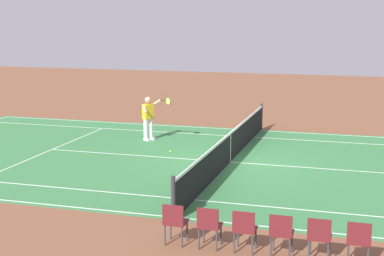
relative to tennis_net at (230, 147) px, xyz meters
name	(u,v)px	position (x,y,z in m)	size (l,w,h in m)	color
ground_plane	(230,162)	(0.00, 0.00, -0.49)	(60.00, 60.00, 0.00)	brown
court_slab	(230,162)	(0.00, 0.00, -0.49)	(24.20, 11.40, 0.00)	#387A42
court_line_markings	(230,162)	(0.00, 0.00, -0.49)	(23.85, 11.05, 0.01)	white
tennis_net	(230,147)	(0.00, 0.00, 0.00)	(0.10, 11.70, 1.08)	#2D2D33
tennis_player_near	(149,116)	(3.69, -2.46, 0.44)	(1.18, 0.75, 1.70)	white
tennis_ball	(171,152)	(2.26, -0.75, -0.46)	(0.07, 0.07, 0.07)	#CCE01E
spectator_chair_1	(359,239)	(-4.05, 7.07, 0.03)	(0.44, 0.44, 0.88)	#38383D
spectator_chair_2	(319,235)	(-3.33, 7.07, 0.03)	(0.44, 0.44, 0.88)	#38383D
spectator_chair_3	(281,231)	(-2.61, 7.07, 0.03)	(0.44, 0.44, 0.88)	#38383D
spectator_chair_4	(245,228)	(-1.89, 7.07, 0.03)	(0.44, 0.44, 0.88)	#38383D
spectator_chair_5	(209,224)	(-1.17, 7.07, 0.03)	(0.44, 0.44, 0.88)	#38383D
spectator_chair_6	(175,221)	(-0.46, 7.07, 0.03)	(0.44, 0.44, 0.88)	#38383D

